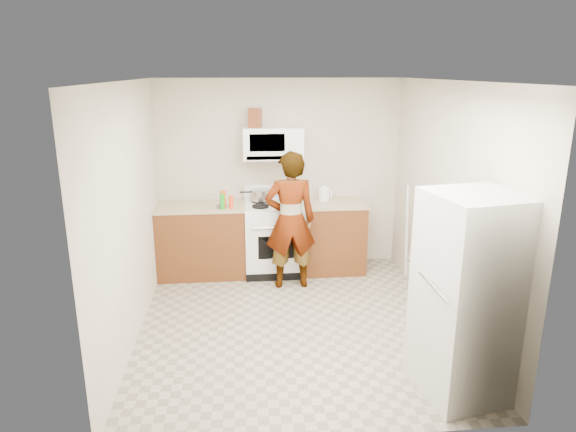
{
  "coord_description": "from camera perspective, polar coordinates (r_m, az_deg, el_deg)",
  "views": [
    {
      "loc": [
        -0.54,
        -4.91,
        2.6
      ],
      "look_at": [
        -0.01,
        0.55,
        1.03
      ],
      "focal_mm": 32.0,
      "sensor_mm": 36.0,
      "label": 1
    }
  ],
  "objects": [
    {
      "name": "fridge",
      "position": [
        4.4,
        19.49,
        -8.43
      ],
      "size": [
        0.81,
        0.81,
        1.7
      ],
      "primitive_type": "cube",
      "rotation": [
        0.0,
        0.0,
        0.18
      ],
      "color": "beige",
      "rests_on": "floor"
    },
    {
      "name": "right_wall",
      "position": [
        5.52,
        17.32,
        1.06
      ],
      "size": [
        0.02,
        3.6,
        2.5
      ],
      "primitive_type": "cube",
      "color": "beige",
      "rests_on": "floor"
    },
    {
      "name": "tray",
      "position": [
        6.53,
        -0.56,
        1.37
      ],
      "size": [
        0.26,
        0.17,
        0.05
      ],
      "primitive_type": "cube",
      "rotation": [
        0.0,
        0.0,
        -0.05
      ],
      "color": "white",
      "rests_on": "gas_range"
    },
    {
      "name": "saucepan",
      "position": [
        6.71,
        -3.08,
        2.34
      ],
      "size": [
        0.31,
        0.31,
        0.14
      ],
      "primitive_type": "cylinder",
      "rotation": [
        0.0,
        0.0,
        0.27
      ],
      "color": "#B2B2B7",
      "rests_on": "gas_range"
    },
    {
      "name": "cabinet_left",
      "position": [
        6.77,
        -9.52,
        -2.78
      ],
      "size": [
        1.12,
        0.62,
        0.9
      ],
      "primitive_type": "cube",
      "color": "#622E17",
      "rests_on": "floor"
    },
    {
      "name": "bottle_spray",
      "position": [
        6.41,
        -7.22,
        1.82
      ],
      "size": [
        0.07,
        0.07,
        0.23
      ],
      "primitive_type": "cylinder",
      "rotation": [
        0.0,
        0.0,
        -0.12
      ],
      "color": "#DE4610",
      "rests_on": "counter_left"
    },
    {
      "name": "microwave",
      "position": [
        6.6,
        -1.71,
        8.12
      ],
      "size": [
        0.76,
        0.38,
        0.4
      ],
      "primitive_type": "cube",
      "color": "white",
      "rests_on": "back_wall"
    },
    {
      "name": "cabinet_right",
      "position": [
        6.86,
        4.97,
        -2.36
      ],
      "size": [
        0.8,
        0.62,
        0.9
      ],
      "primitive_type": "cube",
      "color": "#622E17",
      "rests_on": "floor"
    },
    {
      "name": "pot_lid",
      "position": [
        6.54,
        -7.62,
        1.13
      ],
      "size": [
        0.28,
        0.28,
        0.01
      ],
      "primitive_type": "cylinder",
      "rotation": [
        0.0,
        0.0,
        -0.13
      ],
      "color": "white",
      "rests_on": "counter_left"
    },
    {
      "name": "gas_range",
      "position": [
        6.75,
        -1.55,
        -2.3
      ],
      "size": [
        0.76,
        0.65,
        1.13
      ],
      "color": "white",
      "rests_on": "floor"
    },
    {
      "name": "person",
      "position": [
        6.19,
        0.26,
        -0.5
      ],
      "size": [
        0.63,
        0.43,
        1.69
      ],
      "primitive_type": "imported",
      "rotation": [
        0.0,
        0.0,
        3.18
      ],
      "color": "tan",
      "rests_on": "floor"
    },
    {
      "name": "broom",
      "position": [
        6.6,
        13.06,
        -1.74
      ],
      "size": [
        0.16,
        0.25,
        1.26
      ],
      "primitive_type": "cylinder",
      "rotation": [
        0.14,
        -0.14,
        0.27
      ],
      "color": "white",
      "rests_on": "floor"
    },
    {
      "name": "bottle_hot_sauce",
      "position": [
        6.4,
        -6.34,
        1.56
      ],
      "size": [
        0.07,
        0.07,
        0.17
      ],
      "primitive_type": "cylinder",
      "rotation": [
        0.0,
        0.0,
        -0.35
      ],
      "color": "#E74519",
      "rests_on": "counter_left"
    },
    {
      "name": "bottle_green_cap",
      "position": [
        6.37,
        -7.32,
        1.6
      ],
      "size": [
        0.08,
        0.08,
        0.2
      ],
      "primitive_type": "cylinder",
      "rotation": [
        0.0,
        0.0,
        -0.29
      ],
      "color": "#1C9B1C",
      "rests_on": "counter_left"
    },
    {
      "name": "counter_right",
      "position": [
        6.73,
        5.06,
        1.42
      ],
      "size": [
        0.82,
        0.64,
        0.03
      ],
      "primitive_type": "cube",
      "color": "tan",
      "rests_on": "cabinet_right"
    },
    {
      "name": "floor",
      "position": [
        5.58,
        0.63,
        -11.8
      ],
      "size": [
        3.6,
        3.6,
        0.0
      ],
      "primitive_type": "plane",
      "color": "gray",
      "rests_on": "ground"
    },
    {
      "name": "back_wall",
      "position": [
        6.86,
        -0.94,
        4.61
      ],
      "size": [
        3.2,
        0.02,
        2.5
      ],
      "primitive_type": "cube",
      "color": "beige",
      "rests_on": "floor"
    },
    {
      "name": "kettle",
      "position": [
        6.77,
        4.02,
        2.43
      ],
      "size": [
        0.18,
        0.18,
        0.17
      ],
      "primitive_type": "cylinder",
      "rotation": [
        0.0,
        0.0,
        0.36
      ],
      "color": "white",
      "rests_on": "counter_right"
    },
    {
      "name": "counter_left",
      "position": [
        6.64,
        -9.71,
        1.05
      ],
      "size": [
        1.14,
        0.64,
        0.03
      ],
      "primitive_type": "cube",
      "color": "tan",
      "rests_on": "cabinet_left"
    },
    {
      "name": "jug",
      "position": [
        6.53,
        -3.68,
        10.83
      ],
      "size": [
        0.18,
        0.18,
        0.24
      ],
      "primitive_type": "cube",
      "rotation": [
        0.0,
        0.0,
        -0.34
      ],
      "color": "#612D17",
      "rests_on": "microwave"
    }
  ]
}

